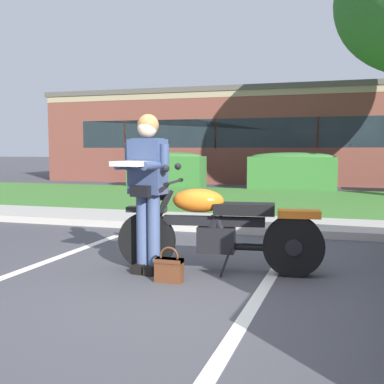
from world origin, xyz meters
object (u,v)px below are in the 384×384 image
object	(u,v)px
handbag	(169,268)
brick_building	(321,137)
motorcycle	(226,229)
hedge_left	(166,169)
hedge_center_left	(292,171)
rider_person	(147,180)

from	to	relation	value
handbag	brick_building	bearing A→B (deg)	86.84
motorcycle	hedge_left	bearing A→B (deg)	113.23
hedge_center_left	brick_building	size ratio (longest dim) A/B	0.12
handbag	hedge_left	bearing A→B (deg)	110.12
handbag	hedge_left	xyz separation A→B (m)	(-4.05, 11.06, 0.51)
motorcycle	hedge_center_left	distance (m)	10.54
rider_person	motorcycle	bearing A→B (deg)	19.43
motorcycle	hedge_left	world-z (taller)	hedge_left
handbag	hedge_left	world-z (taller)	hedge_left
hedge_left	brick_building	xyz separation A→B (m)	(5.04, 6.78, 1.23)
motorcycle	brick_building	xyz separation A→B (m)	(0.52, 17.31, 1.40)
motorcycle	hedge_center_left	bearing A→B (deg)	91.02
rider_person	brick_building	xyz separation A→B (m)	(1.32, 17.60, 0.87)
brick_building	hedge_center_left	bearing A→B (deg)	-95.92
hedge_center_left	hedge_left	bearing A→B (deg)	-180.00
hedge_left	hedge_center_left	size ratio (longest dim) A/B	0.95
hedge_left	motorcycle	bearing A→B (deg)	-66.77
rider_person	hedge_left	world-z (taller)	rider_person
motorcycle	handbag	world-z (taller)	motorcycle
motorcycle	brick_building	bearing A→B (deg)	88.30
handbag	hedge_left	distance (m)	11.79
brick_building	motorcycle	bearing A→B (deg)	-91.70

